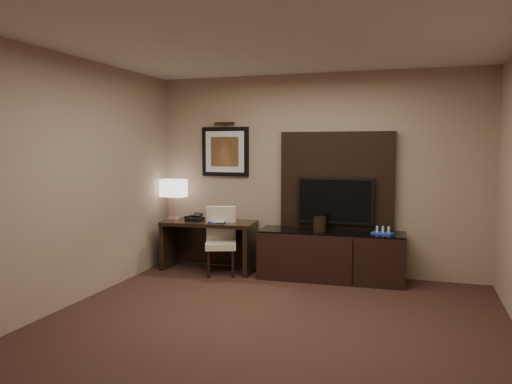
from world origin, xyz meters
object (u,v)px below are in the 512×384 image
at_px(credenza, 331,256).
at_px(table_lamp, 174,198).
at_px(minibar_tray, 383,230).
at_px(desk_phone, 195,217).
at_px(desk, 209,246).
at_px(ice_bucket, 320,224).
at_px(desk_chair, 221,244).
at_px(tv, 335,200).

bearing_deg(credenza, table_lamp, 176.41).
height_order(credenza, minibar_tray, minibar_tray).
bearing_deg(desk_phone, credenza, 4.78).
xyz_separation_m(desk, credenza, (1.70, -0.00, -0.02)).
xyz_separation_m(desk_phone, minibar_tray, (2.55, 0.01, -0.06)).
distance_m(desk, minibar_tray, 2.37).
height_order(desk, ice_bucket, ice_bucket).
relative_size(desk, desk_phone, 6.02).
height_order(credenza, desk_chair, desk_chair).
relative_size(desk_chair, ice_bucket, 4.48).
distance_m(tv, ice_bucket, 0.39).
relative_size(desk, table_lamp, 2.17).
bearing_deg(credenza, minibar_tray, -3.13).
distance_m(desk_phone, minibar_tray, 2.55).
distance_m(tv, minibar_tray, 0.74).
distance_m(desk, credenza, 1.70).
relative_size(credenza, desk_phone, 8.69).
bearing_deg(table_lamp, credenza, -1.65).
height_order(tv, desk_phone, tv).
bearing_deg(tv, minibar_tray, -17.93).
xyz_separation_m(credenza, minibar_tray, (0.65, -0.01, 0.37)).
relative_size(tv, desk_chair, 1.20).
bearing_deg(desk, credenza, -3.04).
bearing_deg(ice_bucket, credenza, 7.12).
bearing_deg(desk_chair, desk_phone, 139.52).
bearing_deg(desk_chair, minibar_tray, -15.42).
bearing_deg(table_lamp, desk, -6.53).
bearing_deg(desk_phone, desk_chair, -16.13).
height_order(desk_phone, minibar_tray, desk_phone).
distance_m(table_lamp, ice_bucket, 2.15).
relative_size(desk, ice_bucket, 6.90).
height_order(table_lamp, ice_bucket, table_lamp).
relative_size(tv, ice_bucket, 5.37).
height_order(desk, desk_chair, desk_chair).
xyz_separation_m(desk_chair, table_lamp, (-0.83, 0.26, 0.57)).
xyz_separation_m(table_lamp, desk_phone, (0.37, -0.09, -0.24)).
height_order(ice_bucket, minibar_tray, ice_bucket).
bearing_deg(ice_bucket, tv, 51.93).
xyz_separation_m(desk_chair, desk_phone, (-0.46, 0.17, 0.32)).
distance_m(credenza, desk_phone, 1.96).
distance_m(credenza, ice_bucket, 0.44).
relative_size(credenza, tv, 1.85).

